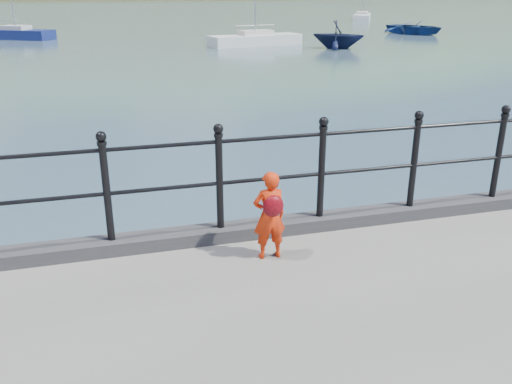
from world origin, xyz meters
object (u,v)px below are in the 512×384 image
object	(u,v)px
sailboat_port	(17,35)
launch_navy	(338,35)
child	(270,215)
sailboat_near	(255,40)
launch_blue	(415,28)
sailboat_far	(362,17)
railing	(272,166)

from	to	relation	value
sailboat_port	launch_navy	bearing A→B (deg)	-0.74
child	sailboat_near	distance (m)	32.43
child	launch_navy	xyz separation A→B (m)	(13.05, 27.97, -0.63)
sailboat_port	sailboat_near	world-z (taller)	sailboat_near
launch_navy	sailboat_near	world-z (taller)	sailboat_near
launch_blue	sailboat_near	size ratio (longest dim) A/B	0.58
launch_blue	sailboat_far	size ratio (longest dim) A/B	0.54
child	sailboat_far	size ratio (longest dim) A/B	0.10
sailboat_near	child	bearing A→B (deg)	-118.44
child	sailboat_near	bearing A→B (deg)	-106.43
launch_navy	sailboat_near	bearing A→B (deg)	92.81
sailboat_near	sailboat_far	xyz separation A→B (m)	(19.98, 24.93, 0.00)
launch_navy	sailboat_port	world-z (taller)	sailboat_port
launch_blue	launch_navy	world-z (taller)	launch_navy
railing	sailboat_far	bearing A→B (deg)	63.04
sailboat_far	launch_navy	bearing A→B (deg)	179.32
sailboat_port	sailboat_far	size ratio (longest dim) A/B	0.88
railing	sailboat_far	xyz separation A→B (m)	(28.30, 55.63, -1.48)
railing	child	distance (m)	0.69
sailboat_port	sailboat_near	xyz separation A→B (m)	(16.08, -9.38, 0.00)
launch_navy	sailboat_near	distance (m)	5.63
launch_navy	sailboat_far	size ratio (longest dim) A/B	0.35
child	sailboat_near	size ratio (longest dim) A/B	0.11
launch_navy	railing	bearing A→B (deg)	-166.29
launch_blue	sailboat_port	world-z (taller)	sailboat_port
launch_blue	sailboat_far	xyz separation A→B (m)	(4.67, 19.46, -0.18)
railing	sailboat_far	distance (m)	62.43
launch_blue	sailboat_port	size ratio (longest dim) A/B	0.61
launch_blue	railing	bearing A→B (deg)	-145.72
launch_blue	sailboat_near	world-z (taller)	sailboat_near
railing	sailboat_port	size ratio (longest dim) A/B	2.19
sailboat_near	sailboat_far	bearing A→B (deg)	38.09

